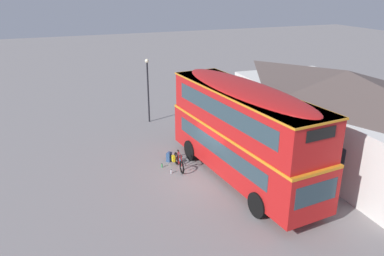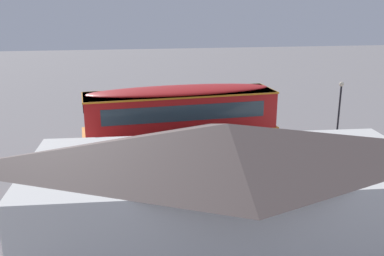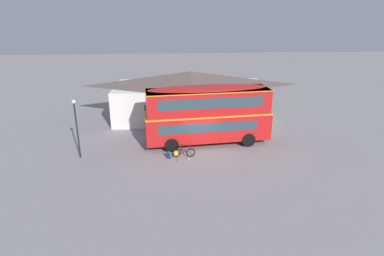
{
  "view_description": "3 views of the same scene",
  "coord_description": "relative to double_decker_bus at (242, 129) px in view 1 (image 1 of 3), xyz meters",
  "views": [
    {
      "loc": [
        15.49,
        -7.01,
        9.07
      ],
      "look_at": [
        -1.05,
        -0.56,
        2.32
      ],
      "focal_mm": 35.45,
      "sensor_mm": 36.0,
      "label": 1
    },
    {
      "loc": [
        3.37,
        23.22,
        9.14
      ],
      "look_at": [
        -0.12,
        -0.33,
        2.1
      ],
      "focal_mm": 41.33,
      "sensor_mm": 36.0,
      "label": 2
    },
    {
      "loc": [
        -2.52,
        -23.56,
        10.4
      ],
      "look_at": [
        -0.59,
        0.58,
        1.63
      ],
      "focal_mm": 30.81,
      "sensor_mm": 36.0,
      "label": 3
    }
  ],
  "objects": [
    {
      "name": "pub_building",
      "position": [
        -0.93,
        6.81,
        -0.23
      ],
      "size": [
        15.3,
        7.38,
        4.73
      ],
      "color": "silver",
      "rests_on": "ground"
    },
    {
      "name": "touring_bicycle",
      "position": [
        -2.19,
        -2.48,
        -2.27
      ],
      "size": [
        1.77,
        0.46,
        1.01
      ],
      "color": "black",
      "rests_on": "ground"
    },
    {
      "name": "ground_plane",
      "position": [
        -0.74,
        -1.3,
        -2.64
      ],
      "size": [
        120.0,
        120.0,
        0.0
      ],
      "primitive_type": "plane",
      "color": "gray"
    },
    {
      "name": "backpack_on_ground",
      "position": [
        -3.17,
        -2.67,
        -2.36
      ],
      "size": [
        0.38,
        0.38,
        0.55
      ],
      "color": "#2D4C7A",
      "rests_on": "ground"
    },
    {
      "name": "double_decker_bus",
      "position": [
        0.0,
        0.0,
        0.0
      ],
      "size": [
        10.18,
        3.48,
        4.79
      ],
      "color": "black",
      "rests_on": "ground"
    },
    {
      "name": "street_lamp",
      "position": [
        -9.76,
        -1.98,
        0.11
      ],
      "size": [
        0.28,
        0.28,
        4.43
      ],
      "color": "black",
      "rests_on": "ground"
    },
    {
      "name": "water_bottle_green_metal",
      "position": [
        -2.57,
        -3.26,
        -2.53
      ],
      "size": [
        0.07,
        0.07,
        0.24
      ],
      "color": "green",
      "rests_on": "ground"
    },
    {
      "name": "water_bottle_clear_plastic",
      "position": [
        -1.76,
        -3.02,
        -2.54
      ],
      "size": [
        0.07,
        0.07,
        0.21
      ],
      "color": "silver",
      "rests_on": "ground"
    }
  ]
}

